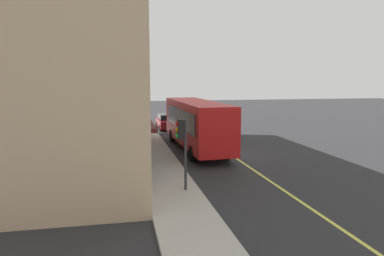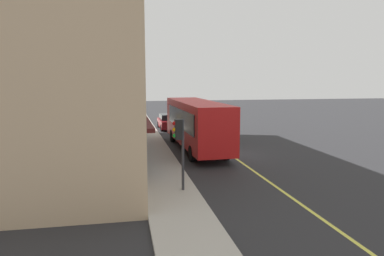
% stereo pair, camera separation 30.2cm
% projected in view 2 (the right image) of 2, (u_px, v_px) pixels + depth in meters
% --- Properties ---
extents(ground, '(120.00, 120.00, 0.00)m').
position_uv_depth(ground, '(230.00, 154.00, 24.36)').
color(ground, '#28282B').
extents(sidewalk, '(80.00, 2.43, 0.15)m').
position_uv_depth(sidewalk, '(155.00, 156.00, 23.40)').
color(sidewalk, '#B2ADA3').
rests_on(sidewalk, ground).
extents(lane_centre_stripe, '(36.00, 0.16, 0.01)m').
position_uv_depth(lane_centre_stripe, '(230.00, 154.00, 24.36)').
color(lane_centre_stripe, '#D8D14C').
rests_on(lane_centre_stripe, ground).
extents(storefront_building, '(22.04, 11.11, 16.00)m').
position_uv_depth(storefront_building, '(46.00, 31.00, 21.68)').
color(storefront_building, tan).
rests_on(storefront_building, ground).
extents(bus, '(11.21, 2.89, 3.50)m').
position_uv_depth(bus, '(196.00, 123.00, 25.72)').
color(bus, red).
rests_on(bus, ground).
extents(traffic_light, '(0.30, 0.52, 3.20)m').
position_uv_depth(traffic_light, '(179.00, 138.00, 15.78)').
color(traffic_light, '#2D2D33').
rests_on(traffic_light, sidewalk).
extents(car_maroon, '(4.32, 1.90, 1.52)m').
position_uv_depth(car_maroon, '(168.00, 122.00, 36.55)').
color(car_maroon, maroon).
rests_on(car_maroon, ground).
extents(pedestrian_by_curb, '(0.34, 0.34, 1.85)m').
position_uv_depth(pedestrian_by_curb, '(141.00, 119.00, 34.34)').
color(pedestrian_by_curb, black).
rests_on(pedestrian_by_curb, sidewalk).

